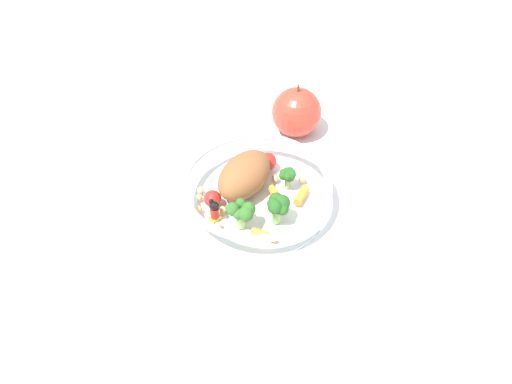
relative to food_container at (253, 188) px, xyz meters
name	(u,v)px	position (x,y,z in m)	size (l,w,h in m)	color
ground_plane	(262,206)	(0.00, 0.01, -0.03)	(2.40, 2.40, 0.00)	white
food_container	(253,188)	(0.00, 0.00, 0.00)	(0.21, 0.21, 0.06)	white
loose_apple	(297,112)	(-0.17, 0.00, 0.01)	(0.08, 0.08, 0.09)	#BC3828
folded_napkin	(139,279)	(0.18, -0.08, -0.03)	(0.10, 0.14, 0.01)	silver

